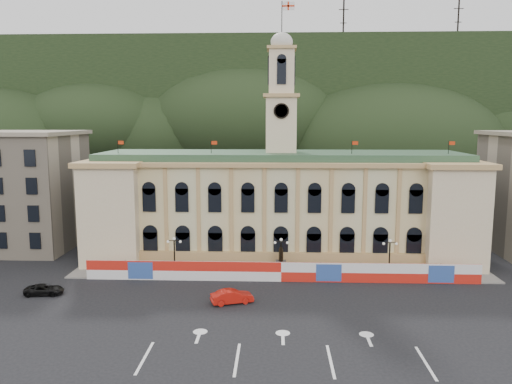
{
  "coord_description": "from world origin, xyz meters",
  "views": [
    {
      "loc": [
        -0.79,
        -46.11,
        20.37
      ],
      "look_at": [
        -3.31,
        18.0,
        11.04
      ],
      "focal_mm": 35.0,
      "sensor_mm": 36.0,
      "label": 1
    }
  ],
  "objects_px": {
    "black_suv": "(44,290)",
    "lamp_center": "(281,254)",
    "statue": "(281,266)",
    "red_sedan": "(232,297)"
  },
  "relations": [
    {
      "from": "black_suv",
      "to": "lamp_center",
      "type": "bearing_deg",
      "value": -79.83
    },
    {
      "from": "lamp_center",
      "to": "black_suv",
      "type": "relative_size",
      "value": 1.12
    },
    {
      "from": "statue",
      "to": "red_sedan",
      "type": "xyz_separation_m",
      "value": [
        -5.57,
        -10.83,
        -0.41
      ]
    },
    {
      "from": "red_sedan",
      "to": "black_suv",
      "type": "distance_m",
      "value": 22.37
    },
    {
      "from": "red_sedan",
      "to": "black_suv",
      "type": "bearing_deg",
      "value": 66.28
    },
    {
      "from": "lamp_center",
      "to": "red_sedan",
      "type": "bearing_deg",
      "value": -119.53
    },
    {
      "from": "lamp_center",
      "to": "red_sedan",
      "type": "relative_size",
      "value": 1.03
    },
    {
      "from": "statue",
      "to": "lamp_center",
      "type": "height_order",
      "value": "lamp_center"
    },
    {
      "from": "statue",
      "to": "black_suv",
      "type": "height_order",
      "value": "statue"
    },
    {
      "from": "lamp_center",
      "to": "statue",
      "type": "bearing_deg",
      "value": 90.0
    }
  ]
}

